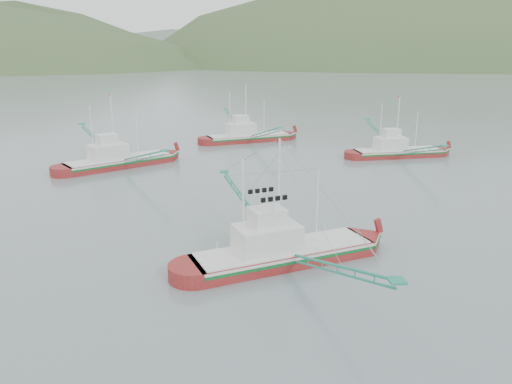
{
  "coord_description": "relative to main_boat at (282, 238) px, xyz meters",
  "views": [
    {
      "loc": [
        -4.03,
        -35.52,
        15.41
      ],
      "look_at": [
        0.0,
        6.0,
        3.2
      ],
      "focal_mm": 35.0,
      "sensor_mm": 36.0,
      "label": 1
    }
  ],
  "objects": [
    {
      "name": "bg_boat_right",
      "position": [
        21.99,
        34.94,
        -0.64
      ],
      "size": [
        13.14,
        23.26,
        9.44
      ],
      "rotation": [
        0.0,
        0.0,
        0.1
      ],
      "color": "maroon",
      "rests_on": "ground"
    },
    {
      "name": "headland_right",
      "position": [
        238.82,
        431.82,
        -1.97
      ],
      "size": [
        684.0,
        432.0,
        306.0
      ],
      "primitive_type": "ellipsoid",
      "color": "#3C532B",
      "rests_on": "ground"
    },
    {
      "name": "ridge_distant",
      "position": [
        28.82,
        561.82,
        -1.97
      ],
      "size": [
        960.0,
        400.0,
        240.0
      ],
      "primitive_type": "ellipsoid",
      "color": "slate",
      "rests_on": "ground"
    },
    {
      "name": "bg_boat_far",
      "position": [
        1.46,
        49.15,
        -0.06
      ],
      "size": [
        14.41,
        24.67,
        10.21
      ],
      "rotation": [
        0.0,
        0.0,
        0.28
      ],
      "color": "maroon",
      "rests_on": "ground"
    },
    {
      "name": "main_boat",
      "position": [
        0.0,
        0.0,
        0.0
      ],
      "size": [
        14.17,
        24.13,
        10.06
      ],
      "rotation": [
        0.0,
        0.0,
        0.32
      ],
      "color": "maroon",
      "rests_on": "ground"
    },
    {
      "name": "bg_boat_left",
      "position": [
        -17.14,
        32.36,
        0.22
      ],
      "size": [
        18.06,
        23.22,
        10.37
      ],
      "rotation": [
        0.0,
        0.0,
        0.58
      ],
      "color": "maroon",
      "rests_on": "ground"
    },
    {
      "name": "ground",
      "position": [
        -1.18,
        1.82,
        -1.97
      ],
      "size": [
        1200.0,
        1200.0,
        0.0
      ],
      "primitive_type": "plane",
      "color": "slate",
      "rests_on": "ground"
    }
  ]
}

